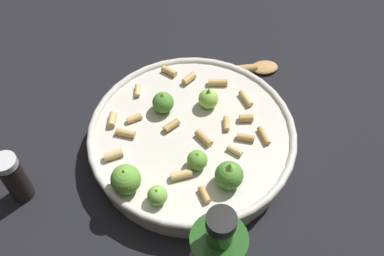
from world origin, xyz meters
The scene contains 4 objects.
ground_plane centered at (0.00, 0.00, 0.00)m, with size 2.40×2.40×0.00m, color black.
cooking_pan centered at (0.00, 0.00, 0.03)m, with size 0.34×0.34×0.10m.
pepper_shaker centered at (0.15, -0.24, 0.05)m, with size 0.04×0.04×0.10m.
wooden_spoon centered at (-0.19, 0.03, 0.01)m, with size 0.11×0.22×0.02m.
Camera 1 is at (0.41, 0.10, 0.61)m, focal length 40.92 mm.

